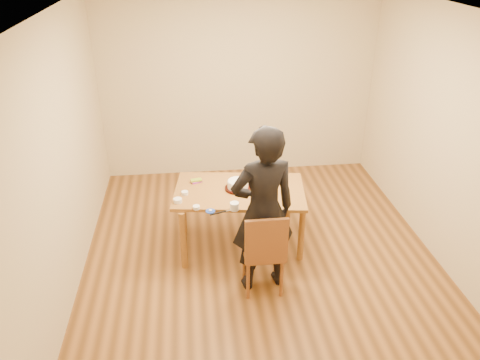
{
  "coord_description": "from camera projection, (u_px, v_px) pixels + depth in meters",
  "views": [
    {
      "loc": [
        -0.74,
        -4.36,
        3.3
      ],
      "look_at": [
        -0.22,
        0.19,
        0.9
      ],
      "focal_mm": 35.0,
      "sensor_mm": 36.0,
      "label": 1
    }
  ],
  "objects": [
    {
      "name": "cake",
      "position": [
        238.0,
        184.0,
        5.27
      ],
      "size": [
        0.23,
        0.23,
        0.07
      ],
      "primitive_type": "cylinder",
      "color": "white",
      "rests_on": "cake_plate"
    },
    {
      "name": "candy_box_pink",
      "position": [
        197.0,
        182.0,
        5.44
      ],
      "size": [
        0.13,
        0.1,
        0.02
      ],
      "primitive_type": "cube",
      "rotation": [
        0.0,
        0.0,
        0.43
      ],
      "color": "#D031A8",
      "rests_on": "dining_table"
    },
    {
      "name": "cake_plate",
      "position": [
        238.0,
        188.0,
        5.3
      ],
      "size": [
        0.29,
        0.29,
        0.02
      ],
      "primitive_type": "cylinder",
      "color": "red",
      "rests_on": "dining_table"
    },
    {
      "name": "spatula",
      "position": [
        218.0,
        213.0,
        4.84
      ],
      "size": [
        0.17,
        0.07,
        0.01
      ],
      "primitive_type": "cube",
      "rotation": [
        0.0,
        0.0,
        0.33
      ],
      "color": "black",
      "rests_on": "dining_table"
    },
    {
      "name": "frosting_dome",
      "position": [
        238.0,
        181.0,
        5.25
      ],
      "size": [
        0.23,
        0.23,
        0.03
      ],
      "primitive_type": "ellipsoid",
      "color": "white",
      "rests_on": "cake"
    },
    {
      "name": "frosting_tub",
      "position": [
        234.0,
        206.0,
        4.88
      ],
      "size": [
        0.09,
        0.09,
        0.08
      ],
      "primitive_type": "cylinder",
      "color": "white",
      "rests_on": "dining_table"
    },
    {
      "name": "dining_chair",
      "position": [
        263.0,
        251.0,
        4.76
      ],
      "size": [
        0.4,
        0.4,
        0.04
      ],
      "primitive_type": "cube",
      "rotation": [
        0.0,
        0.0,
        0.01
      ],
      "color": "brown",
      "rests_on": "floor"
    },
    {
      "name": "ramekin_yellow",
      "position": [
        185.0,
        193.0,
        5.19
      ],
      "size": [
        0.08,
        0.08,
        0.04
      ],
      "primitive_type": "cylinder",
      "color": "white",
      "rests_on": "dining_table"
    },
    {
      "name": "person",
      "position": [
        263.0,
        211.0,
        4.59
      ],
      "size": [
        0.72,
        0.53,
        1.8
      ],
      "primitive_type": "imported",
      "rotation": [
        0.0,
        0.0,
        3.31
      ],
      "color": "black",
      "rests_on": "floor"
    },
    {
      "name": "candy_box_green",
      "position": [
        196.0,
        180.0,
        5.43
      ],
      "size": [
        0.14,
        0.09,
        0.02
      ],
      "primitive_type": "cube",
      "rotation": [
        0.0,
        0.0,
        0.23
      ],
      "color": "#3E941B",
      "rests_on": "candy_box_pink"
    },
    {
      "name": "frosting_lid",
      "position": [
        210.0,
        211.0,
        4.87
      ],
      "size": [
        0.1,
        0.1,
        0.01
      ],
      "primitive_type": "cylinder",
      "color": "#1937A6",
      "rests_on": "dining_table"
    },
    {
      "name": "room_shell",
      "position": [
        258.0,
        136.0,
        5.12
      ],
      "size": [
        4.0,
        4.5,
        2.7
      ],
      "color": "brown",
      "rests_on": "ground"
    },
    {
      "name": "ramekin_multi",
      "position": [
        178.0,
        200.0,
        5.03
      ],
      "size": [
        0.09,
        0.09,
        0.04
      ],
      "primitive_type": "cylinder",
      "color": "white",
      "rests_on": "dining_table"
    },
    {
      "name": "dining_table",
      "position": [
        239.0,
        191.0,
        5.29
      ],
      "size": [
        1.56,
        1.05,
        0.04
      ],
      "primitive_type": "cube",
      "rotation": [
        0.0,
        0.0,
        -0.13
      ],
      "color": "brown",
      "rests_on": "floor"
    },
    {
      "name": "ramekin_green",
      "position": [
        196.0,
        207.0,
        4.91
      ],
      "size": [
        0.07,
        0.07,
        0.04
      ],
      "primitive_type": "cylinder",
      "color": "white",
      "rests_on": "dining_table"
    },
    {
      "name": "frosting_dollop",
      "position": [
        210.0,
        210.0,
        4.86
      ],
      "size": [
        0.04,
        0.04,
        0.02
      ],
      "primitive_type": "ellipsoid",
      "color": "white",
      "rests_on": "frosting_lid"
    }
  ]
}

